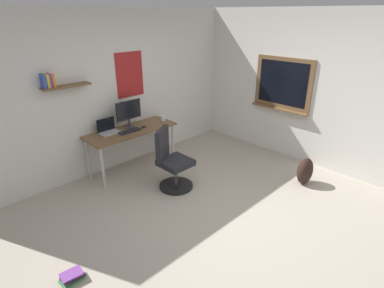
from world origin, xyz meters
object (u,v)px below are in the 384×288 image
object	(u,v)px
desk	(132,134)
computer_mouse	(144,127)
coffee_mug	(163,118)
laptop	(108,129)
keyboard	(130,131)
office_chair	(172,163)
monitor_primary	(129,112)
backpack	(305,171)
book_stack_on_floor	(72,277)

from	to	relation	value
desk	computer_mouse	bearing A→B (deg)	-19.50
computer_mouse	coffee_mug	xyz separation A→B (m)	(0.46, 0.05, 0.03)
computer_mouse	coffee_mug	distance (m)	0.46
laptop	keyboard	distance (m)	0.34
keyboard	office_chair	bearing A→B (deg)	-80.33
desk	keyboard	xyz separation A→B (m)	(-0.08, -0.07, 0.08)
office_chair	monitor_primary	distance (m)	1.17
keyboard	coffee_mug	bearing A→B (deg)	3.87
office_chair	keyboard	world-z (taller)	office_chair
monitor_primary	coffee_mug	world-z (taller)	monitor_primary
keyboard	backpack	distance (m)	2.86
monitor_primary	backpack	world-z (taller)	monitor_primary
monitor_primary	book_stack_on_floor	distance (m)	2.72
laptop	book_stack_on_floor	distance (m)	2.43
desk	backpack	world-z (taller)	desk
desk	office_chair	bearing A→B (deg)	-85.73
desk	office_chair	xyz separation A→B (m)	(0.07, -0.93, -0.24)
monitor_primary	backpack	bearing A→B (deg)	-56.66
keyboard	coffee_mug	distance (m)	0.74
computer_mouse	coffee_mug	size ratio (longest dim) A/B	1.13
monitor_primary	book_stack_on_floor	world-z (taller)	monitor_primary
coffee_mug	keyboard	bearing A→B (deg)	-176.13
laptop	office_chair	bearing A→B (deg)	-68.84
keyboard	backpack	xyz separation A→B (m)	(1.70, -2.25, -0.51)
keyboard	book_stack_on_floor	bearing A→B (deg)	-139.64
laptop	backpack	world-z (taller)	laptop
coffee_mug	book_stack_on_floor	distance (m)	3.07
office_chair	computer_mouse	distance (m)	0.93
computer_mouse	backpack	bearing A→B (deg)	-57.69
office_chair	coffee_mug	xyz separation A→B (m)	(0.59, 0.90, 0.36)
monitor_primary	backpack	size ratio (longest dim) A/B	1.06
laptop	coffee_mug	distance (m)	1.02
monitor_primary	backpack	xyz separation A→B (m)	(1.59, -2.41, -0.77)
office_chair	backpack	bearing A→B (deg)	-41.84
laptop	backpack	distance (m)	3.20
monitor_primary	computer_mouse	size ratio (longest dim) A/B	4.46
backpack	monitor_primary	bearing A→B (deg)	123.34
desk	book_stack_on_floor	xyz separation A→B (m)	(-1.87, -1.60, -0.61)
backpack	book_stack_on_floor	distance (m)	3.57
monitor_primary	book_stack_on_floor	size ratio (longest dim) A/B	1.99
keyboard	computer_mouse	bearing A→B (deg)	0.00
desk	monitor_primary	distance (m)	0.36
office_chair	coffee_mug	world-z (taller)	office_chair
desk	coffee_mug	world-z (taller)	coffee_mug
book_stack_on_floor	computer_mouse	bearing A→B (deg)	36.33
desk	backpack	size ratio (longest dim) A/B	3.49
laptop	backpack	xyz separation A→B (m)	(1.97, -2.46, -0.56)
laptop	keyboard	world-z (taller)	laptop
desk	laptop	bearing A→B (deg)	157.76
monitor_primary	keyboard	xyz separation A→B (m)	(-0.11, -0.16, -0.26)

